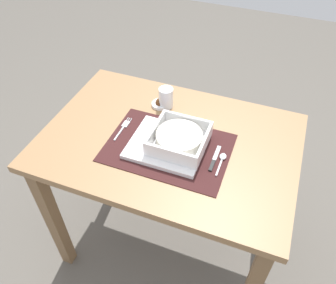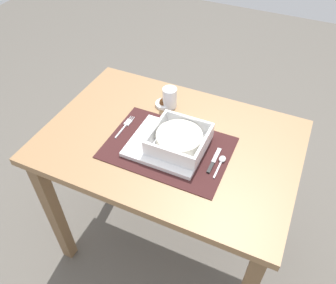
# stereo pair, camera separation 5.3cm
# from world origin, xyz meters

# --- Properties ---
(ground_plane) EXTENTS (6.00, 6.00, 0.00)m
(ground_plane) POSITION_xyz_m (0.00, 0.00, 0.00)
(ground_plane) COLOR #59544C
(dining_table) EXTENTS (0.95, 0.66, 0.73)m
(dining_table) POSITION_xyz_m (0.00, 0.00, 0.61)
(dining_table) COLOR #936D47
(dining_table) RESTS_ON ground
(placemat) EXTENTS (0.44, 0.31, 0.00)m
(placemat) POSITION_xyz_m (0.01, -0.05, 0.73)
(placemat) COLOR #381919
(placemat) RESTS_ON dining_table
(serving_plate) EXTENTS (0.27, 0.23, 0.02)m
(serving_plate) POSITION_xyz_m (0.01, -0.04, 0.74)
(serving_plate) COLOR white
(serving_plate) RESTS_ON placemat
(porridge_bowl) EXTENTS (0.19, 0.19, 0.06)m
(porridge_bowl) POSITION_xyz_m (0.05, -0.03, 0.77)
(porridge_bowl) COLOR white
(porridge_bowl) RESTS_ON serving_plate
(fork) EXTENTS (0.02, 0.14, 0.00)m
(fork) POSITION_xyz_m (-0.18, -0.01, 0.73)
(fork) COLOR silver
(fork) RESTS_ON placemat
(spoon) EXTENTS (0.02, 0.11, 0.01)m
(spoon) POSITION_xyz_m (0.21, -0.03, 0.73)
(spoon) COLOR silver
(spoon) RESTS_ON placemat
(butter_knife) EXTENTS (0.01, 0.13, 0.01)m
(butter_knife) POSITION_xyz_m (0.19, -0.05, 0.73)
(butter_knife) COLOR black
(butter_knife) RESTS_ON placemat
(drinking_glass) EXTENTS (0.06, 0.06, 0.09)m
(drinking_glass) POSITION_xyz_m (-0.08, 0.18, 0.77)
(drinking_glass) COLOR white
(drinking_glass) RESTS_ON dining_table
(condiment_saucer) EXTENTS (0.07, 0.07, 0.04)m
(condiment_saucer) POSITION_xyz_m (-0.11, 0.17, 0.74)
(condiment_saucer) COLOR white
(condiment_saucer) RESTS_ON dining_table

